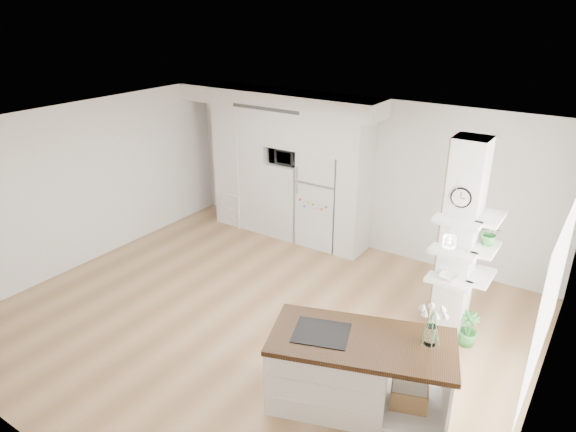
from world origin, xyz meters
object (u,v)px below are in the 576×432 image
Objects in this scene: kitchen_island at (340,368)px; floor_plant_a at (374,350)px; bookshelf at (235,210)px; refrigerator at (323,199)px.

floor_plant_a is at bearing 66.03° from kitchen_island.
floor_plant_a is (4.21, -2.49, -0.06)m from bookshelf.
floor_plant_a is (2.29, -2.68, -0.64)m from refrigerator.
kitchen_island is (2.23, -3.43, -0.42)m from refrigerator.
kitchen_island is 0.79m from floor_plant_a.
refrigerator is 3.70× the size of floor_plant_a.
refrigerator reaches higher than kitchen_island.
refrigerator is 3.58m from floor_plant_a.
refrigerator is 0.82× the size of kitchen_island.
kitchen_island is 4.52× the size of floor_plant_a.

